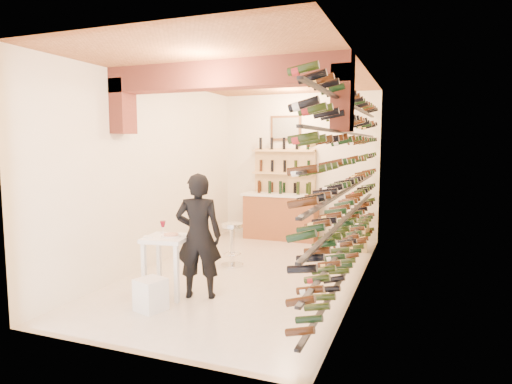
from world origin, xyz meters
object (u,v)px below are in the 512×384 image
(wine_rack, at_px, (346,181))
(white_stool, at_px, (151,295))
(crate_lower, at_px, (355,244))
(person, at_px, (199,236))
(tasting_table, at_px, (167,247))
(chrome_barstool, at_px, (232,241))
(back_counter, at_px, (281,215))

(wine_rack, bearing_deg, white_stool, -137.21)
(white_stool, xyz_separation_m, crate_lower, (1.96, 4.07, -0.06))
(wine_rack, distance_m, person, 2.29)
(tasting_table, xyz_separation_m, chrome_barstool, (0.23, 1.68, -0.26))
(person, bearing_deg, tasting_table, -4.40)
(white_stool, xyz_separation_m, person, (0.34, 0.65, 0.65))
(person, bearing_deg, white_stool, 44.14)
(white_stool, xyz_separation_m, chrome_barstool, (0.14, 2.23, 0.23))
(white_stool, bearing_deg, wine_rack, 42.79)
(chrome_barstool, bearing_deg, wine_rack, -8.08)
(back_counter, relative_size, person, 0.99)
(back_counter, xyz_separation_m, person, (0.07, -3.94, 0.32))
(back_counter, xyz_separation_m, tasting_table, (-0.36, -4.05, 0.15))
(white_stool, height_order, crate_lower, white_stool)
(chrome_barstool, bearing_deg, back_counter, 86.87)
(person, xyz_separation_m, crate_lower, (1.62, 3.41, -0.72))
(chrome_barstool, bearing_deg, person, -82.77)
(back_counter, relative_size, crate_lower, 3.65)
(tasting_table, bearing_deg, chrome_barstool, 73.94)
(wine_rack, distance_m, chrome_barstool, 2.27)
(chrome_barstool, relative_size, crate_lower, 1.60)
(wine_rack, distance_m, back_counter, 3.38)
(person, bearing_deg, crate_lower, -133.51)
(tasting_table, height_order, chrome_barstool, tasting_table)
(wine_rack, xyz_separation_m, chrome_barstool, (-1.96, 0.28, -1.12))
(wine_rack, distance_m, crate_lower, 2.55)
(wine_rack, bearing_deg, tasting_table, -147.43)
(person, relative_size, crate_lower, 3.67)
(crate_lower, bearing_deg, white_stool, -115.78)
(crate_lower, bearing_deg, tasting_table, -120.28)
(white_stool, distance_m, chrome_barstool, 2.24)
(back_counter, relative_size, tasting_table, 1.68)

